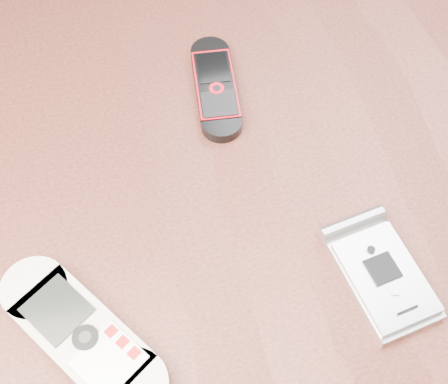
{
  "coord_description": "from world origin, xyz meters",
  "views": [
    {
      "loc": [
        -0.07,
        -0.28,
        1.23
      ],
      "look_at": [
        0.01,
        0.0,
        0.76
      ],
      "focal_mm": 50.0,
      "sensor_mm": 36.0,
      "label": 1
    }
  ],
  "objects_px": {
    "table": "(219,251)",
    "nokia_black_red": "(216,87)",
    "nokia_white": "(82,336)",
    "motorola_razr": "(383,276)"
  },
  "relations": [
    {
      "from": "table",
      "to": "nokia_black_red",
      "type": "distance_m",
      "value": 0.17
    },
    {
      "from": "nokia_white",
      "to": "nokia_black_red",
      "type": "bearing_deg",
      "value": 20.17
    },
    {
      "from": "table",
      "to": "motorola_razr",
      "type": "xyz_separation_m",
      "value": [
        0.11,
        -0.11,
        0.11
      ]
    },
    {
      "from": "nokia_black_red",
      "to": "motorola_razr",
      "type": "xyz_separation_m",
      "value": [
        0.08,
        -0.23,
        0.0
      ]
    },
    {
      "from": "table",
      "to": "motorola_razr",
      "type": "relative_size",
      "value": 10.61
    },
    {
      "from": "table",
      "to": "motorola_razr",
      "type": "distance_m",
      "value": 0.19
    },
    {
      "from": "nokia_white",
      "to": "nokia_black_red",
      "type": "relative_size",
      "value": 1.28
    },
    {
      "from": "table",
      "to": "nokia_black_red",
      "type": "relative_size",
      "value": 9.22
    },
    {
      "from": "nokia_black_red",
      "to": "motorola_razr",
      "type": "relative_size",
      "value": 1.15
    },
    {
      "from": "table",
      "to": "nokia_white",
      "type": "distance_m",
      "value": 0.2
    }
  ]
}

